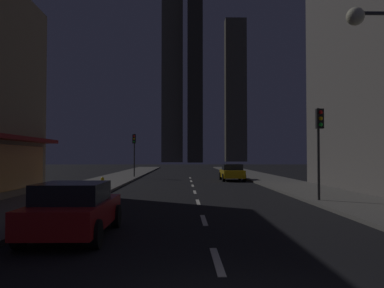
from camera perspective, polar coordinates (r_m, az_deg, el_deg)
name	(u,v)px	position (r m, az deg, el deg)	size (l,w,h in m)	color
ground_plane	(191,180)	(37.09, -0.20, -5.15)	(78.00, 136.00, 0.10)	black
sidewalk_right	(266,178)	(37.87, 10.49, -4.87)	(4.00, 76.00, 0.15)	#605E59
sidewalk_left	(115,179)	(37.61, -10.96, -4.89)	(4.00, 76.00, 0.15)	#605E59
lane_marking_center	(196,197)	(21.34, 0.61, -7.51)	(0.16, 38.60, 0.01)	silver
skyscraper_distant_tall	(172,66)	(147.50, -2.82, 11.09)	(7.59, 5.05, 69.92)	#524E3D
skyscraper_distant_mid	(195,66)	(142.73, 0.42, 11.12)	(5.15, 8.41, 67.95)	#2E2C22
skyscraper_distant_short	(236,90)	(166.00, 6.23, 7.64)	(8.56, 5.75, 58.46)	#504C3C
car_parked_near	(74,209)	(11.18, -16.52, -8.90)	(1.98, 4.24, 1.45)	#B21919
car_parked_far	(232,172)	(35.26, 5.74, -4.04)	(1.98, 4.24, 1.45)	gold
fire_hydrant_far_left	(102,182)	(26.46, -12.67, -5.38)	(0.42, 0.30, 0.65)	gold
traffic_light_near_right	(319,133)	(19.04, 17.73, 1.48)	(0.32, 0.48, 4.20)	#2D2D2D
traffic_light_far_left	(134,146)	(39.51, -8.26, -0.23)	(0.32, 0.48, 4.20)	#2D2D2D
street_lamp_right	(381,61)	(13.78, 25.39, 10.65)	(1.96, 0.56, 6.58)	#38383D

